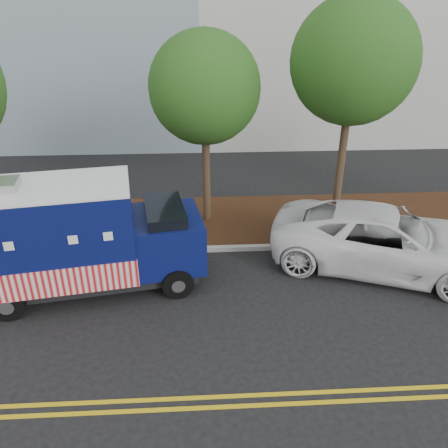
{
  "coord_description": "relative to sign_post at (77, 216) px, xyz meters",
  "views": [
    {
      "loc": [
        1.89,
        -10.69,
        6.93
      ],
      "look_at": [
        2.53,
        0.6,
        1.34
      ],
      "focal_mm": 35.0,
      "sensor_mm": 36.0,
      "label": 1
    }
  ],
  "objects": [
    {
      "name": "ground",
      "position": [
        1.94,
        -1.72,
        -1.2
      ],
      "size": [
        120.0,
        120.0,
        0.0
      ],
      "primitive_type": "plane",
      "color": "black",
      "rests_on": "ground"
    },
    {
      "name": "curb",
      "position": [
        1.94,
        -0.32,
        -1.12
      ],
      "size": [
        120.0,
        0.18,
        0.15
      ],
      "primitive_type": "cube",
      "color": "#9E9E99",
      "rests_on": "ground"
    },
    {
      "name": "mulch_strip",
      "position": [
        1.94,
        1.78,
        -1.12
      ],
      "size": [
        120.0,
        4.0,
        0.15
      ],
      "primitive_type": "cube",
      "color": "black",
      "rests_on": "ground"
    },
    {
      "name": "centerline_near",
      "position": [
        1.94,
        -6.17,
        -1.19
      ],
      "size": [
        120.0,
        0.1,
        0.01
      ],
      "primitive_type": "cube",
      "color": "gold",
      "rests_on": "ground"
    },
    {
      "name": "centerline_far",
      "position": [
        1.94,
        -6.42,
        -1.19
      ],
      "size": [
        120.0,
        0.1,
        0.01
      ],
      "primitive_type": "cube",
      "color": "gold",
      "rests_on": "ground"
    },
    {
      "name": "tree_b",
      "position": [
        4.03,
        1.73,
        3.49
      ],
      "size": [
        3.54,
        3.54,
        6.47
      ],
      "color": "#38281C",
      "rests_on": "ground"
    },
    {
      "name": "tree_c",
      "position": [
        8.55,
        1.38,
        4.29
      ],
      "size": [
        3.86,
        3.86,
        7.44
      ],
      "color": "#38281C",
      "rests_on": "ground"
    },
    {
      "name": "sign_post",
      "position": [
        0.0,
        0.0,
        0.0
      ],
      "size": [
        0.06,
        0.06,
        2.4
      ],
      "primitive_type": "cube",
      "color": "#473828",
      "rests_on": "ground"
    },
    {
      "name": "food_truck",
      "position": [
        0.47,
        -2.14,
        0.27
      ],
      "size": [
        6.46,
        3.25,
        3.25
      ],
      "rotation": [
        0.0,
        0.0,
        0.17
      ],
      "color": "black",
      "rests_on": "ground"
    },
    {
      "name": "white_car",
      "position": [
        9.12,
        -1.5,
        -0.31
      ],
      "size": [
        7.07,
        5.05,
        1.79
      ],
      "primitive_type": "imported",
      "rotation": [
        0.0,
        0.0,
        1.21
      ],
      "color": "white",
      "rests_on": "ground"
    }
  ]
}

